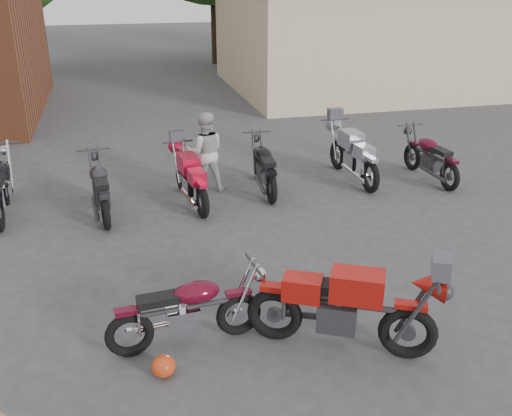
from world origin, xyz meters
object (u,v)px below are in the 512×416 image
object	(u,v)px
person_light	(205,152)
row_bike_4	(190,176)
row_bike_2	(1,182)
row_bike_3	(100,185)
sportbike	(345,303)
vintage_motorcycle	(188,306)
row_bike_6	(353,152)
row_bike_5	(264,164)
row_bike_7	(430,154)
helmet	(163,366)

from	to	relation	value
person_light	row_bike_4	size ratio (longest dim) A/B	0.83
row_bike_2	row_bike_3	size ratio (longest dim) A/B	1.10
sportbike	row_bike_2	world-z (taller)	sportbike
sportbike	vintage_motorcycle	bearing A→B (deg)	-168.97
row_bike_2	row_bike_6	xyz separation A→B (m)	(6.75, 0.16, 0.01)
sportbike	row_bike_5	distance (m)	5.22
row_bike_4	person_light	bearing A→B (deg)	-39.34
row_bike_2	row_bike_5	bearing A→B (deg)	-92.27
sportbike	row_bike_5	world-z (taller)	sportbike
row_bike_4	row_bike_5	xyz separation A→B (m)	(1.50, 0.34, -0.00)
person_light	row_bike_2	size ratio (longest dim) A/B	0.77
vintage_motorcycle	row_bike_6	size ratio (longest dim) A/B	0.85
sportbike	row_bike_4	size ratio (longest dim) A/B	1.11
row_bike_4	row_bike_7	distance (m)	5.00
helmet	row_bike_7	world-z (taller)	row_bike_7
row_bike_2	person_light	bearing A→B (deg)	-87.88
helmet	row_bike_2	world-z (taller)	row_bike_2
row_bike_4	row_bike_6	xyz separation A→B (m)	(3.44, 0.50, 0.05)
row_bike_6	row_bike_4	bearing A→B (deg)	95.48
row_bike_4	row_bike_7	bearing A→B (deg)	-96.14
sportbike	row_bike_7	bearing A→B (deg)	79.50
row_bike_2	row_bike_7	xyz separation A→B (m)	(8.31, -0.22, -0.05)
vintage_motorcycle	sportbike	xyz separation A→B (m)	(1.70, -0.51, 0.09)
vintage_motorcycle	sportbike	bearing A→B (deg)	-21.67
vintage_motorcycle	row_bike_4	world-z (taller)	row_bike_4
helmet	row_bike_7	xyz separation A→B (m)	(5.99, 4.96, 0.42)
helmet	person_light	bearing A→B (deg)	75.73
person_light	row_bike_4	world-z (taller)	person_light
person_light	row_bike_2	world-z (taller)	person_light
sportbike	row_bike_4	bearing A→B (deg)	130.10
row_bike_4	helmet	bearing A→B (deg)	160.70
row_bike_2	row_bike_3	distance (m)	1.75
row_bike_7	sportbike	bearing A→B (deg)	138.04
row_bike_6	row_bike_7	size ratio (longest dim) A/B	1.11
row_bike_2	row_bike_3	xyz separation A→B (m)	(1.70, -0.44, -0.05)
sportbike	helmet	bearing A→B (deg)	-152.62
vintage_motorcycle	row_bike_7	bearing A→B (deg)	33.55
person_light	row_bike_7	world-z (taller)	person_light
row_bike_5	row_bike_2	bearing A→B (deg)	93.88
row_bike_5	row_bike_6	xyz separation A→B (m)	(1.93, 0.16, 0.06)
person_light	row_bike_5	bearing A→B (deg)	170.73
sportbike	row_bike_6	xyz separation A→B (m)	(2.39, 5.35, -0.01)
person_light	row_bike_4	bearing A→B (deg)	63.29
sportbike	row_bike_3	xyz separation A→B (m)	(-2.66, 4.76, -0.06)
row_bike_6	person_light	bearing A→B (deg)	84.78
vintage_motorcycle	row_bike_2	xyz separation A→B (m)	(-2.67, 4.68, 0.08)
vintage_motorcycle	row_bike_3	world-z (taller)	row_bike_3
helmet	person_light	distance (m)	5.67
person_light	row_bike_7	distance (m)	4.64
row_bike_3	row_bike_7	distance (m)	6.61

